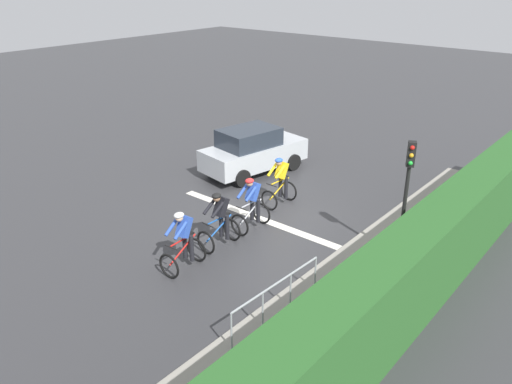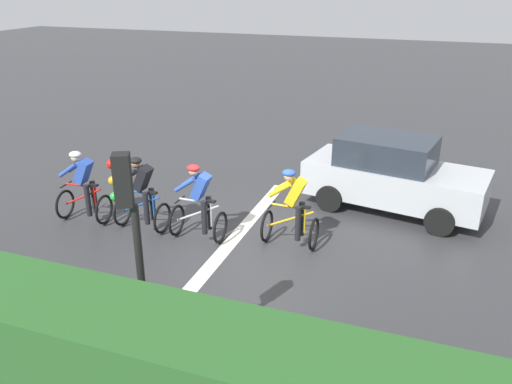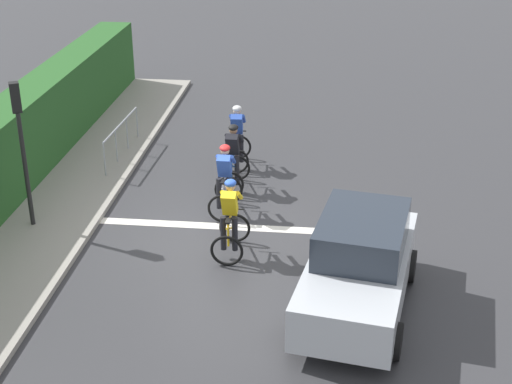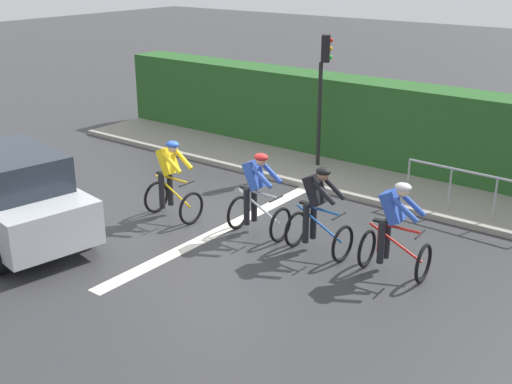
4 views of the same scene
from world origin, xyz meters
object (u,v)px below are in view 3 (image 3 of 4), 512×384
Objects in this scene: pedestrian_railing_kerbside at (121,133)px; cyclist_second at (233,159)px; cyclist_lead at (237,138)px; car_silver at (359,265)px; traffic_light_near_crossing at (21,134)px; cyclist_mid at (225,182)px; cyclist_fourth at (230,220)px.

cyclist_second is at bearing -26.74° from pedestrian_railing_kerbside.
car_silver is at bearing -64.51° from cyclist_lead.
traffic_light_near_crossing is 4.53m from pedestrian_railing_kerbside.
cyclist_second is 5.79m from car_silver.
traffic_light_near_crossing reaches higher than cyclist_lead.
cyclist_mid is 4.67m from car_silver.
car_silver is 7.66m from traffic_light_near_crossing.
cyclist_lead is at bearing 115.49° from car_silver.
cyclist_lead is 1.00× the size of cyclist_mid.
cyclist_fourth is at bearing -78.53° from cyclist_mid.
pedestrian_railing_kerbside is at bearing 77.76° from traffic_light_near_crossing.
cyclist_lead is 7.11m from car_silver.
traffic_light_near_crossing is at bearing -164.18° from cyclist_mid.
cyclist_second and cyclist_mid have the same top height.
traffic_light_near_crossing is at bearing -102.24° from pedestrian_railing_kerbside.
cyclist_second reaches higher than pedestrian_railing_kerbside.
cyclist_lead is 4.75m from cyclist_fourth.
cyclist_second is at bearing 89.85° from cyclist_mid.
traffic_light_near_crossing is at bearing -135.58° from cyclist_lead.
car_silver is (2.59, -1.69, 0.08)m from cyclist_fourth.
car_silver reaches higher than cyclist_second.
cyclist_lead is 1.00× the size of cyclist_fourth.
pedestrian_railing_kerbside is (-6.24, 6.61, -0.11)m from car_silver.
cyclist_fourth is (0.48, -4.73, 0.00)m from cyclist_lead.
cyclist_fourth is at bearing -53.44° from pedestrian_railing_kerbside.
traffic_light_near_crossing is (-7.14, 2.42, 1.35)m from car_silver.
cyclist_fourth is at bearing -9.09° from traffic_light_near_crossing.
car_silver reaches higher than pedestrian_railing_kerbside.
traffic_light_near_crossing is at bearing 170.91° from cyclist_fourth.
traffic_light_near_crossing reaches higher than car_silver.
cyclist_mid is 0.58× the size of pedestrian_railing_kerbside.
pedestrian_railing_kerbside is at bearing 133.32° from car_silver.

